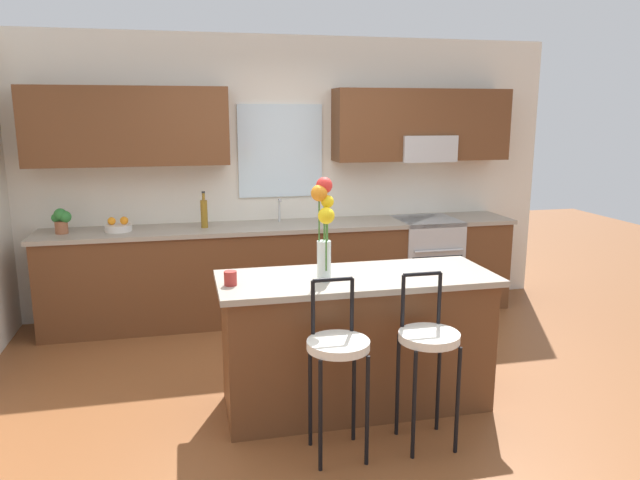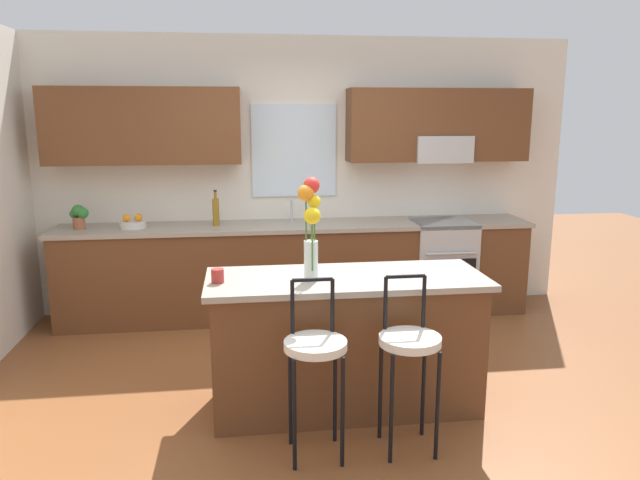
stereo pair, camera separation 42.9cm
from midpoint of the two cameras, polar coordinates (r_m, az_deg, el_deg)
name	(u,v)px [view 2 (the right image)]	position (r m, az deg, el deg)	size (l,w,h in m)	color
ground_plane	(320,391)	(4.45, 2.89, -14.27)	(14.00, 14.00, 0.00)	brown
back_wall_assembly	(297,160)	(5.97, -0.15, 7.65)	(5.60, 0.50, 2.70)	silver
counter_run	(298,269)	(5.86, -0.06, -2.83)	(4.56, 0.64, 0.92)	brown
sink_faucet	(292,207)	(5.87, -0.63, 3.14)	(0.02, 0.13, 0.23)	#B7BABC
oven_range	(440,266)	(6.19, 13.29, -2.41)	(0.60, 0.64, 0.92)	#B7BABC
kitchen_island	(346,342)	(4.08, 5.51, -9.68)	(1.83, 0.71, 0.92)	brown
bar_stool_near	(315,353)	(3.45, 3.17, -10.75)	(0.36, 0.36, 1.04)	black
bar_stool_middle	(409,348)	(3.59, 11.98, -10.09)	(0.36, 0.36, 1.04)	black
flower_vase	(311,221)	(3.73, 2.40, 1.76)	(0.14, 0.18, 0.66)	silver
mug_ceramic	(218,276)	(3.78, -6.55, -3.45)	(0.08, 0.08, 0.09)	#A52D28
fruit_bowl_oranges	(133,223)	(5.76, -15.40, 1.53)	(0.24, 0.24, 0.13)	silver
bottle_olive_oil	(216,211)	(5.69, -7.79, 2.71)	(0.06, 0.06, 0.34)	olive
potted_plant_small	(79,215)	(5.83, -20.07, 2.20)	(0.17, 0.12, 0.23)	#9E5B3D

